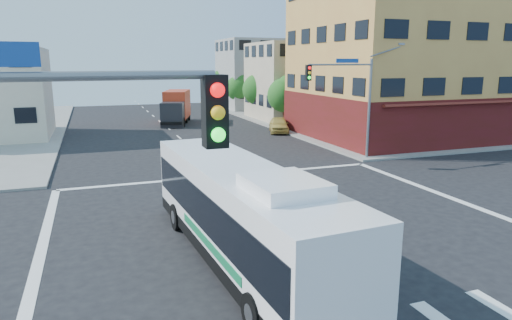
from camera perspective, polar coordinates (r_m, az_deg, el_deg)
name	(u,v)px	position (r m, az deg, el deg)	size (l,w,h in m)	color
ground	(289,228)	(19.21, 4.19, -8.50)	(120.00, 120.00, 0.00)	black
sidewalk_ne	(419,112)	(66.96, 19.66, 5.71)	(50.00, 50.00, 0.15)	gray
corner_building_ne	(409,72)	(44.35, 18.59, 10.39)	(18.10, 15.44, 14.00)	gold
building_east_near	(304,81)	(56.01, 6.05, 9.77)	(12.06, 10.06, 9.00)	#C2B394
building_east_far	(263,74)	(68.85, 0.90, 10.68)	(12.06, 10.06, 10.00)	gray
signal_mast_ne	(350,89)	(31.69, 11.64, 8.67)	(7.91, 1.13, 8.07)	gray
street_tree_a	(285,93)	(48.44, 3.70, 8.36)	(3.60, 3.60, 5.53)	#3A2215
street_tree_b	(259,88)	(55.84, 0.39, 9.05)	(3.80, 3.80, 5.79)	#3A2215
street_tree_c	(239,87)	(63.41, -2.14, 9.15)	(3.40, 3.40, 5.29)	#3A2215
street_tree_d	(223,81)	(71.05, -4.14, 9.79)	(4.00, 4.00, 6.03)	#3A2215
transit_bus	(241,212)	(15.44, -1.87, -6.54)	(3.51, 12.73, 3.72)	black
box_truck	(176,108)	(52.04, -9.94, 6.44)	(4.66, 8.36, 3.62)	#232328
parked_car	(279,125)	(44.86, 2.86, 4.43)	(1.78, 4.43, 1.51)	gold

